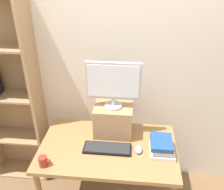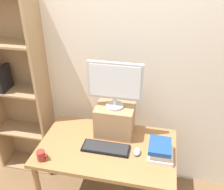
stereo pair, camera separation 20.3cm
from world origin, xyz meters
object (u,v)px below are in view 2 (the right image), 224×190
(coffee_mug, at_px, (41,156))
(desk, at_px, (107,153))
(bookshelf_unit, at_px, (16,88))
(book_stack, at_px, (160,150))
(computer_mouse, at_px, (137,152))
(riser_box, at_px, (115,120))
(computer_monitor, at_px, (115,83))
(keyboard, at_px, (106,148))

(coffee_mug, bearing_deg, desk, 29.65)
(bookshelf_unit, relative_size, coffee_mug, 20.12)
(desk, relative_size, book_stack, 5.15)
(computer_mouse, height_order, book_stack, book_stack)
(desk, height_order, riser_box, riser_box)
(bookshelf_unit, height_order, computer_monitor, bookshelf_unit)
(bookshelf_unit, xyz_separation_m, coffee_mug, (0.56, -0.64, -0.23))
(book_stack, relative_size, coffee_mug, 2.36)
(keyboard, height_order, computer_mouse, computer_mouse)
(desk, relative_size, coffee_mug, 12.15)
(book_stack, distance_m, coffee_mug, 0.98)
(computer_mouse, bearing_deg, computer_monitor, 135.56)
(coffee_mug, bearing_deg, computer_monitor, 43.08)
(desk, distance_m, coffee_mug, 0.57)
(bookshelf_unit, bearing_deg, computer_mouse, -16.69)
(desk, xyz_separation_m, computer_monitor, (0.03, 0.20, 0.61))
(bookshelf_unit, distance_m, riser_box, 1.09)
(computer_monitor, bearing_deg, computer_mouse, -44.44)
(coffee_mug, bearing_deg, keyboard, 26.09)
(bookshelf_unit, bearing_deg, computer_monitor, -8.31)
(desk, xyz_separation_m, book_stack, (0.46, -0.02, 0.15))
(book_stack, xyz_separation_m, coffee_mug, (-0.95, -0.25, -0.02))
(book_stack, bearing_deg, desk, 177.09)
(computer_monitor, height_order, book_stack, computer_monitor)
(desk, height_order, book_stack, book_stack)
(keyboard, bearing_deg, coffee_mug, -153.91)
(computer_mouse, bearing_deg, riser_box, 135.38)
(computer_monitor, bearing_deg, book_stack, -27.69)
(desk, distance_m, book_stack, 0.49)
(riser_box, distance_m, keyboard, 0.28)
(keyboard, bearing_deg, computer_monitor, 82.71)
(computer_mouse, height_order, coffee_mug, coffee_mug)
(computer_mouse, bearing_deg, book_stack, 2.91)
(desk, bearing_deg, coffee_mug, -150.35)
(desk, xyz_separation_m, coffee_mug, (-0.49, -0.28, 0.13))
(riser_box, distance_m, book_stack, 0.50)
(bookshelf_unit, bearing_deg, coffee_mug, -48.72)
(computer_monitor, bearing_deg, keyboard, -97.29)
(bookshelf_unit, height_order, coffee_mug, bookshelf_unit)
(keyboard, bearing_deg, book_stack, 2.03)
(computer_monitor, height_order, keyboard, computer_monitor)
(riser_box, bearing_deg, computer_monitor, -90.00)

